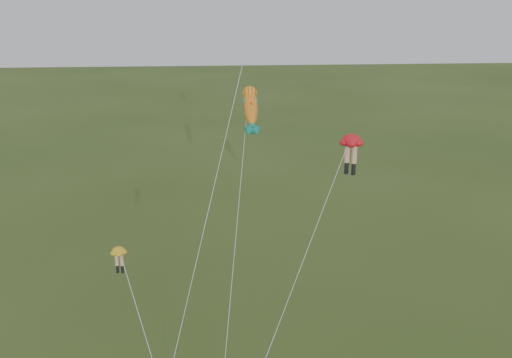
{
  "coord_description": "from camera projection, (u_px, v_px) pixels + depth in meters",
  "views": [
    {
      "loc": [
        0.2,
        -23.31,
        20.86
      ],
      "look_at": [
        2.51,
        6.0,
        11.22
      ],
      "focal_mm": 40.0,
      "sensor_mm": 36.0,
      "label": 1
    }
  ],
  "objects": [
    {
      "name": "legs_kite_red_mid",
      "position": [
        349.0,
        148.0,
        31.04
      ],
      "size": [
        8.27,
        9.52,
        13.54
      ],
      "rotation": [
        0.0,
        0.0,
        -0.57
      ],
      "color": "red",
      "rests_on": "ground"
    },
    {
      "name": "legs_kite_yellow",
      "position": [
        124.0,
        271.0,
        26.65
      ],
      "size": [
        3.82,
        5.84,
        9.51
      ],
      "rotation": [
        0.0,
        0.0,
        -0.11
      ],
      "color": "gold",
      "rests_on": "ground"
    },
    {
      "name": "fish_kite",
      "position": [
        250.0,
        107.0,
        33.42
      ],
      "size": [
        3.1,
        13.74,
        15.84
      ],
      "rotation": [
        0.77,
        0.0,
        0.01
      ],
      "color": "yellow",
      "rests_on": "ground"
    }
  ]
}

